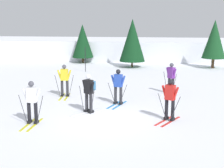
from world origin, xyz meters
name	(u,v)px	position (x,y,z in m)	size (l,w,h in m)	color
ground_plane	(102,119)	(0.00, 0.00, 0.00)	(120.00, 120.00, 0.00)	white
far_snow_ridge	(134,49)	(0.00, 21.22, 0.97)	(80.00, 7.73, 1.93)	white
skier_white	(32,101)	(-2.58, -1.00, 0.92)	(1.00, 1.60, 1.71)	gold
skier_blue	(118,86)	(0.43, 2.33, 0.92)	(0.96, 1.64, 1.71)	#237AC6
skier_yellow	(64,80)	(-2.56, 3.58, 0.92)	(1.00, 1.63, 1.71)	gold
skier_red	(170,99)	(2.77, 0.11, 0.92)	(1.09, 1.58, 1.71)	red
skier_black	(89,91)	(-0.68, 0.79, 0.96)	(1.26, 1.50, 1.71)	silver
skier_purple	(171,77)	(3.05, 4.96, 0.92)	(1.43, 1.35, 1.71)	silver
trail_marker_pole	(85,59)	(-3.18, 11.75, 0.96)	(0.05, 0.05, 1.93)	black
conifer_far_left	(132,40)	(0.27, 14.60, 2.28)	(2.17, 2.17, 4.06)	#513823
conifer_far_right	(214,39)	(6.99, 14.88, 2.41)	(1.92, 1.92, 3.98)	#513823
conifer_far_centre	(83,41)	(-4.49, 16.83, 2.04)	(1.98, 1.98, 3.57)	#513823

